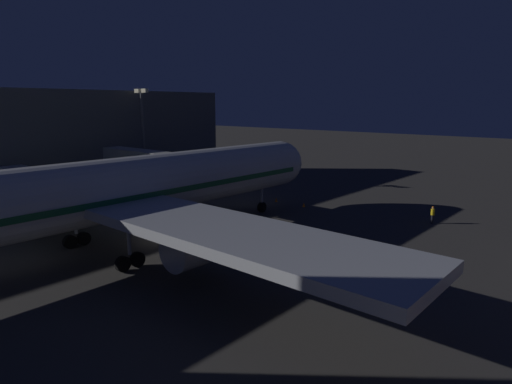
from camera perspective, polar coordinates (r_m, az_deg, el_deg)
name	(u,v)px	position (r m, az deg, el deg)	size (l,w,h in m)	color
ground_plane	(164,240)	(42.65, -11.86, -6.06)	(320.00, 320.00, 0.00)	#383533
airliner_at_gate	(86,196)	(37.55, -21.13, -0.50)	(53.84, 56.72, 18.06)	silver
jet_bridge	(163,163)	(54.85, -12.02, 3.67)	(19.86, 3.40, 7.02)	#9E9E99
apron_floodlight_mast	(143,129)	(70.85, -14.44, 7.94)	(2.90, 0.50, 14.86)	#59595E
ground_crew_near_nose_gear	(433,214)	(50.71, 21.93, -2.65)	(0.40, 0.40, 1.87)	black
traffic_cone_nose_port	(304,205)	(55.04, 6.22, -1.64)	(0.36, 0.36, 0.55)	orange
traffic_cone_nose_starboard	(276,200)	(57.60, 2.64, -1.00)	(0.36, 0.36, 0.55)	orange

